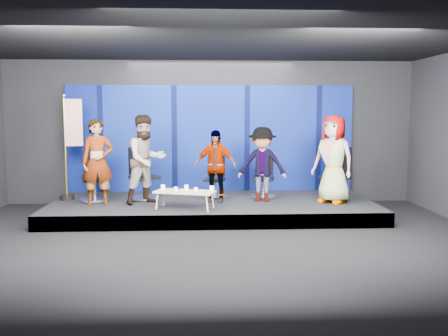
{
  "coord_description": "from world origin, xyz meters",
  "views": [
    {
      "loc": [
        -0.28,
        -8.33,
        2.25
      ],
      "look_at": [
        0.25,
        2.4,
        1.04
      ],
      "focal_mm": 40.0,
      "sensor_mm": 36.0,
      "label": 1
    }
  ],
  "objects_px": {
    "panelist_a": "(98,162)",
    "mug_c": "(186,187)",
    "chair_a": "(94,184)",
    "panelist_e": "(333,159)",
    "mug_b": "(176,189)",
    "panelist_d": "(262,164)",
    "mug_e": "(212,189)",
    "panelist_b": "(146,159)",
    "chair_c": "(215,184)",
    "chair_b": "(143,182)",
    "coffee_table": "(185,192)",
    "flag_stand": "(71,144)",
    "mug_a": "(163,187)",
    "chair_e": "(336,182)",
    "chair_d": "(264,183)",
    "panelist_c": "(215,166)",
    "mug_d": "(196,190)"
  },
  "relations": [
    {
      "from": "panelist_a",
      "to": "mug_c",
      "type": "xyz_separation_m",
      "value": [
        1.86,
        -0.4,
        -0.48
      ]
    },
    {
      "from": "panelist_e",
      "to": "mug_a",
      "type": "relative_size",
      "value": 18.15
    },
    {
      "from": "chair_b",
      "to": "coffee_table",
      "type": "distance_m",
      "value": 1.49
    },
    {
      "from": "chair_b",
      "to": "mug_e",
      "type": "height_order",
      "value": "chair_b"
    },
    {
      "from": "mug_a",
      "to": "mug_b",
      "type": "xyz_separation_m",
      "value": [
        0.27,
        -0.17,
        -0.01
      ]
    },
    {
      "from": "chair_c",
      "to": "mug_d",
      "type": "bearing_deg",
      "value": -93.91
    },
    {
      "from": "panelist_e",
      "to": "mug_b",
      "type": "height_order",
      "value": "panelist_e"
    },
    {
      "from": "panelist_a",
      "to": "mug_e",
      "type": "bearing_deg",
      "value": -26.03
    },
    {
      "from": "mug_b",
      "to": "mug_c",
      "type": "height_order",
      "value": "mug_c"
    },
    {
      "from": "chair_b",
      "to": "panelist_d",
      "type": "relative_size",
      "value": 0.72
    },
    {
      "from": "chair_a",
      "to": "mug_c",
      "type": "distance_m",
      "value": 2.22
    },
    {
      "from": "panelist_a",
      "to": "mug_d",
      "type": "height_order",
      "value": "panelist_a"
    },
    {
      "from": "chair_b",
      "to": "flag_stand",
      "type": "distance_m",
      "value": 1.81
    },
    {
      "from": "panelist_c",
      "to": "mug_a",
      "type": "distance_m",
      "value": 1.32
    },
    {
      "from": "chair_c",
      "to": "mug_c",
      "type": "bearing_deg",
      "value": -104.94
    },
    {
      "from": "chair_e",
      "to": "mug_a",
      "type": "bearing_deg",
      "value": -123.84
    },
    {
      "from": "panelist_b",
      "to": "chair_c",
      "type": "distance_m",
      "value": 1.75
    },
    {
      "from": "coffee_table",
      "to": "flag_stand",
      "type": "distance_m",
      "value": 2.97
    },
    {
      "from": "chair_d",
      "to": "panelist_b",
      "type": "bearing_deg",
      "value": -152.7
    },
    {
      "from": "panelist_b",
      "to": "mug_e",
      "type": "height_order",
      "value": "panelist_b"
    },
    {
      "from": "chair_b",
      "to": "coffee_table",
      "type": "bearing_deg",
      "value": -84.99
    },
    {
      "from": "panelist_b",
      "to": "panelist_c",
      "type": "distance_m",
      "value": 1.49
    },
    {
      "from": "chair_b",
      "to": "mug_b",
      "type": "relative_size",
      "value": 13.97
    },
    {
      "from": "chair_d",
      "to": "panelist_e",
      "type": "height_order",
      "value": "panelist_e"
    },
    {
      "from": "chair_a",
      "to": "chair_c",
      "type": "relative_size",
      "value": 1.15
    },
    {
      "from": "panelist_c",
      "to": "panelist_d",
      "type": "relative_size",
      "value": 0.96
    },
    {
      "from": "panelist_b",
      "to": "panelist_c",
      "type": "xyz_separation_m",
      "value": [
        1.48,
        0.17,
        -0.16
      ]
    },
    {
      "from": "panelist_c",
      "to": "panelist_d",
      "type": "height_order",
      "value": "panelist_d"
    },
    {
      "from": "chair_c",
      "to": "chair_d",
      "type": "xyz_separation_m",
      "value": [
        1.11,
        -0.02,
        0.01
      ]
    },
    {
      "from": "chair_c",
      "to": "mug_d",
      "type": "xyz_separation_m",
      "value": [
        -0.43,
        -1.43,
        0.09
      ]
    },
    {
      "from": "chair_d",
      "to": "flag_stand",
      "type": "distance_m",
      "value": 4.41
    },
    {
      "from": "chair_e",
      "to": "panelist_a",
      "type": "bearing_deg",
      "value": -131.09
    },
    {
      "from": "chair_b",
      "to": "chair_e",
      "type": "relative_size",
      "value": 1.0
    },
    {
      "from": "chair_a",
      "to": "chair_e",
      "type": "distance_m",
      "value": 5.39
    },
    {
      "from": "chair_a",
      "to": "flag_stand",
      "type": "relative_size",
      "value": 0.47
    },
    {
      "from": "chair_b",
      "to": "mug_a",
      "type": "distance_m",
      "value": 1.11
    },
    {
      "from": "chair_a",
      "to": "panelist_c",
      "type": "xyz_separation_m",
      "value": [
        2.65,
        -0.19,
        0.42
      ]
    },
    {
      "from": "chair_b",
      "to": "mug_c",
      "type": "bearing_deg",
      "value": -80.71
    },
    {
      "from": "mug_c",
      "to": "chair_d",
      "type": "bearing_deg",
      "value": 33.96
    },
    {
      "from": "chair_e",
      "to": "chair_c",
      "type": "bearing_deg",
      "value": -142.95
    },
    {
      "from": "panelist_c",
      "to": "chair_e",
      "type": "bearing_deg",
      "value": 16.36
    },
    {
      "from": "chair_a",
      "to": "panelist_a",
      "type": "relative_size",
      "value": 0.62
    },
    {
      "from": "panelist_a",
      "to": "panelist_e",
      "type": "distance_m",
      "value": 5.0
    },
    {
      "from": "mug_a",
      "to": "chair_b",
      "type": "bearing_deg",
      "value": 117.3
    },
    {
      "from": "mug_b",
      "to": "mug_d",
      "type": "relative_size",
      "value": 0.98
    },
    {
      "from": "mug_b",
      "to": "mug_e",
      "type": "relative_size",
      "value": 0.78
    },
    {
      "from": "chair_d",
      "to": "panelist_e",
      "type": "distance_m",
      "value": 1.71
    },
    {
      "from": "panelist_a",
      "to": "mug_c",
      "type": "distance_m",
      "value": 1.97
    },
    {
      "from": "panelist_c",
      "to": "flag_stand",
      "type": "bearing_deg",
      "value": -174.35
    },
    {
      "from": "panelist_d",
      "to": "mug_e",
      "type": "bearing_deg",
      "value": -128.54
    }
  ]
}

